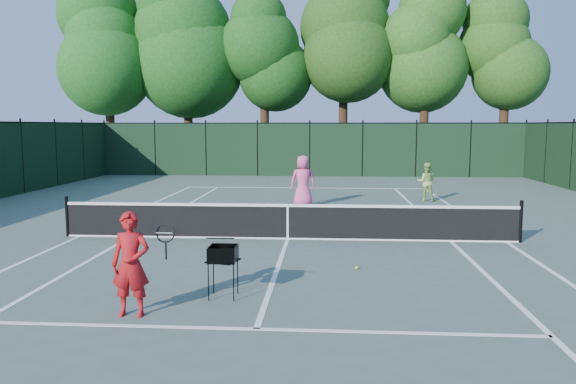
# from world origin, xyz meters

# --- Properties ---
(ground) EXTENTS (90.00, 90.00, 0.00)m
(ground) POSITION_xyz_m (0.00, 0.00, 0.00)
(ground) COLOR #4A5A50
(ground) RESTS_ON ground
(sideline_doubles_left) EXTENTS (0.10, 23.77, 0.01)m
(sideline_doubles_left) POSITION_xyz_m (-5.49, 0.00, 0.00)
(sideline_doubles_left) COLOR white
(sideline_doubles_left) RESTS_ON ground
(sideline_doubles_right) EXTENTS (0.10, 23.77, 0.01)m
(sideline_doubles_right) POSITION_xyz_m (5.49, 0.00, 0.00)
(sideline_doubles_right) COLOR white
(sideline_doubles_right) RESTS_ON ground
(sideline_singles_left) EXTENTS (0.10, 23.77, 0.01)m
(sideline_singles_left) POSITION_xyz_m (-4.12, 0.00, 0.00)
(sideline_singles_left) COLOR white
(sideline_singles_left) RESTS_ON ground
(sideline_singles_right) EXTENTS (0.10, 23.77, 0.01)m
(sideline_singles_right) POSITION_xyz_m (4.12, 0.00, 0.00)
(sideline_singles_right) COLOR white
(sideline_singles_right) RESTS_ON ground
(baseline_far) EXTENTS (10.97, 0.10, 0.01)m
(baseline_far) POSITION_xyz_m (0.00, 11.88, 0.00)
(baseline_far) COLOR white
(baseline_far) RESTS_ON ground
(service_line_near) EXTENTS (8.23, 0.10, 0.01)m
(service_line_near) POSITION_xyz_m (0.00, -6.40, 0.00)
(service_line_near) COLOR white
(service_line_near) RESTS_ON ground
(service_line_far) EXTENTS (8.23, 0.10, 0.01)m
(service_line_far) POSITION_xyz_m (0.00, 6.40, 0.00)
(service_line_far) COLOR white
(service_line_far) RESTS_ON ground
(center_service_line) EXTENTS (0.10, 12.80, 0.01)m
(center_service_line) POSITION_xyz_m (0.00, 0.00, 0.00)
(center_service_line) COLOR white
(center_service_line) RESTS_ON ground
(tennis_net) EXTENTS (11.69, 0.09, 1.06)m
(tennis_net) POSITION_xyz_m (0.00, 0.00, 0.48)
(tennis_net) COLOR black
(tennis_net) RESTS_ON ground
(fence_far) EXTENTS (24.00, 0.05, 3.00)m
(fence_far) POSITION_xyz_m (0.00, 18.00, 1.50)
(fence_far) COLOR black
(fence_far) RESTS_ON ground
(tree_0) EXTENTS (6.40, 6.40, 13.14)m
(tree_0) POSITION_xyz_m (-13.00, 21.50, 8.16)
(tree_0) COLOR black
(tree_0) RESTS_ON ground
(tree_1) EXTENTS (6.80, 6.80, 13.98)m
(tree_1) POSITION_xyz_m (-8.00, 22.00, 8.69)
(tree_1) COLOR black
(tree_1) RESTS_ON ground
(tree_2) EXTENTS (6.00, 6.00, 12.40)m
(tree_2) POSITION_xyz_m (-3.00, 21.80, 7.73)
(tree_2) COLOR black
(tree_2) RESTS_ON ground
(tree_3) EXTENTS (7.00, 7.00, 14.45)m
(tree_3) POSITION_xyz_m (2.00, 22.30, 9.01)
(tree_3) COLOR black
(tree_3) RESTS_ON ground
(tree_4) EXTENTS (6.20, 6.20, 12.97)m
(tree_4) POSITION_xyz_m (7.00, 21.60, 8.14)
(tree_4) COLOR black
(tree_4) RESTS_ON ground
(tree_5) EXTENTS (5.80, 5.80, 12.23)m
(tree_5) POSITION_xyz_m (12.00, 22.10, 7.71)
(tree_5) COLOR black
(tree_5) RESTS_ON ground
(coach) EXTENTS (0.89, 0.60, 1.61)m
(coach) POSITION_xyz_m (-1.97, -5.95, 0.81)
(coach) COLOR #AD1318
(coach) RESTS_ON ground
(player_pink) EXTENTS (0.96, 0.69, 1.84)m
(player_pink) POSITION_xyz_m (0.14, 5.88, 0.92)
(player_pink) COLOR #E4508C
(player_pink) RESTS_ON ground
(player_green) EXTENTS (0.79, 0.65, 1.48)m
(player_green) POSITION_xyz_m (4.80, 7.66, 0.74)
(player_green) COLOR #98BF5F
(player_green) RESTS_ON ground
(ball_hopper) EXTENTS (0.57, 0.57, 0.88)m
(ball_hopper) POSITION_xyz_m (-0.75, -4.94, 0.74)
(ball_hopper) COLOR black
(ball_hopper) RESTS_ON ground
(loose_ball_midcourt) EXTENTS (0.07, 0.07, 0.07)m
(loose_ball_midcourt) POSITION_xyz_m (1.61, -2.92, 0.03)
(loose_ball_midcourt) COLOR yellow
(loose_ball_midcourt) RESTS_ON ground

